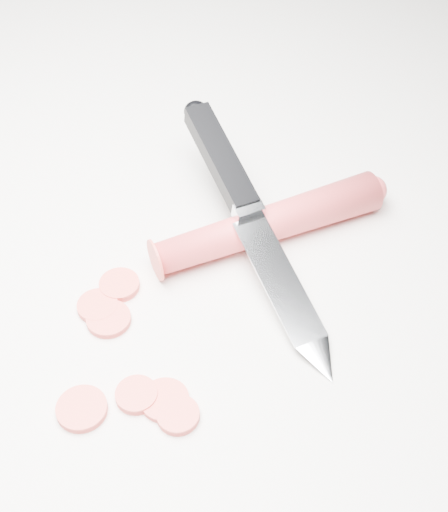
% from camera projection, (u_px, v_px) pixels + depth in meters
% --- Properties ---
extents(ground, '(2.40, 2.40, 0.00)m').
position_uv_depth(ground, '(142.00, 309.00, 0.58)').
color(ground, silver).
rests_on(ground, ground).
extents(carrot, '(0.16, 0.18, 0.03)m').
position_uv_depth(carrot, '(269.00, 224.00, 0.62)').
color(carrot, red).
rests_on(carrot, ground).
extents(carrot_slice_0, '(0.03, 0.03, 0.01)m').
position_uv_depth(carrot_slice_0, '(98.00, 306.00, 0.57)').
color(carrot_slice_0, '#E7443A').
rests_on(carrot_slice_0, ground).
extents(carrot_slice_1, '(0.04, 0.04, 0.01)m').
position_uv_depth(carrot_slice_1, '(82.00, 409.00, 0.51)').
color(carrot_slice_1, '#E7443A').
rests_on(carrot_slice_1, ground).
extents(carrot_slice_2, '(0.03, 0.03, 0.01)m').
position_uv_depth(carrot_slice_2, '(119.00, 285.00, 0.59)').
color(carrot_slice_2, '#E7443A').
rests_on(carrot_slice_2, ground).
extents(carrot_slice_3, '(0.03, 0.03, 0.01)m').
position_uv_depth(carrot_slice_3, '(137.00, 395.00, 0.52)').
color(carrot_slice_3, '#E7443A').
rests_on(carrot_slice_3, ground).
extents(carrot_slice_4, '(0.03, 0.03, 0.01)m').
position_uv_depth(carrot_slice_4, '(178.00, 415.00, 0.51)').
color(carrot_slice_4, '#E7443A').
rests_on(carrot_slice_4, ground).
extents(carrot_slice_5, '(0.04, 0.04, 0.01)m').
position_uv_depth(carrot_slice_5, '(109.00, 319.00, 0.57)').
color(carrot_slice_5, '#E7443A').
rests_on(carrot_slice_5, ground).
extents(carrot_slice_6, '(0.04, 0.04, 0.01)m').
position_uv_depth(carrot_slice_6, '(165.00, 400.00, 0.52)').
color(carrot_slice_6, '#E7443A').
rests_on(carrot_slice_6, ground).
extents(kitchen_knife, '(0.23, 0.21, 0.07)m').
position_uv_depth(kitchen_knife, '(257.00, 224.00, 0.59)').
color(kitchen_knife, '#BBBDC2').
rests_on(kitchen_knife, ground).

